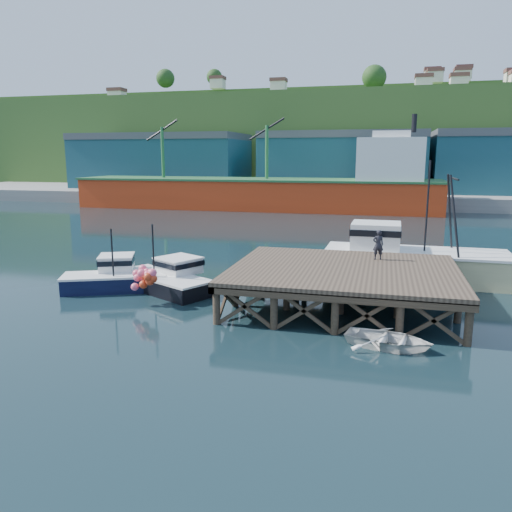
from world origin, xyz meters
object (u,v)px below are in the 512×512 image
(boat_navy, at_px, (116,277))
(boat_black, at_px, (167,278))
(trawler, at_px, (411,256))
(dockworker, at_px, (378,245))
(dinghy, at_px, (388,339))

(boat_navy, relative_size, boat_black, 0.93)
(trawler, xyz_separation_m, dockworker, (-2.12, -4.18, 1.39))
(trawler, bearing_deg, dockworker, -115.69)
(boat_navy, bearing_deg, boat_black, -13.00)
(boat_navy, distance_m, trawler, 18.93)
(boat_navy, distance_m, dockworker, 15.90)
(trawler, xyz_separation_m, dinghy, (-1.45, -12.58, -1.22))
(dockworker, bearing_deg, dinghy, 79.53)
(boat_black, bearing_deg, trawler, 51.75)
(dinghy, bearing_deg, boat_navy, 82.70)
(boat_navy, relative_size, dockworker, 3.78)
(trawler, relative_size, dockworker, 6.72)
(dinghy, relative_size, dockworker, 2.10)
(boat_navy, bearing_deg, trawler, -1.82)
(boat_black, distance_m, dockworker, 12.71)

